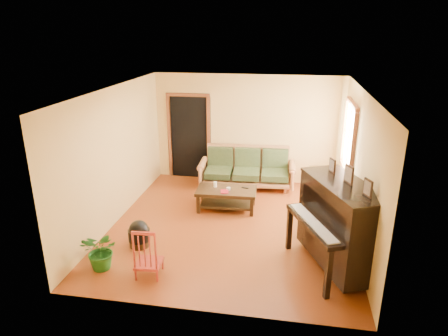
% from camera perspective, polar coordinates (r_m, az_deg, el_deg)
% --- Properties ---
extents(floor, '(5.00, 5.00, 0.00)m').
position_cam_1_polar(floor, '(7.79, 1.02, -8.21)').
color(floor, '#61260C').
rests_on(floor, ground).
extents(doorway, '(1.08, 0.16, 2.05)m').
position_cam_1_polar(doorway, '(9.97, -5.01, 4.33)').
color(doorway, black).
rests_on(doorway, floor).
extents(window, '(0.12, 1.36, 1.46)m').
position_cam_1_polar(window, '(8.47, 17.47, 4.08)').
color(window, white).
rests_on(window, right_wall).
extents(sofa, '(2.24, 1.04, 0.94)m').
position_cam_1_polar(sofa, '(9.44, 3.26, -0.04)').
color(sofa, '#965D37').
rests_on(sofa, floor).
extents(coffee_table, '(1.26, 0.73, 0.45)m').
position_cam_1_polar(coffee_table, '(8.37, 0.35, -4.46)').
color(coffee_table, black).
rests_on(coffee_table, floor).
extents(armchair, '(0.94, 0.97, 0.83)m').
position_cam_1_polar(armchair, '(7.90, 14.26, -5.08)').
color(armchair, '#965D37').
rests_on(armchair, floor).
extents(piano, '(1.52, 1.86, 1.43)m').
position_cam_1_polar(piano, '(6.49, 16.23, -7.99)').
color(piano, black).
rests_on(piano, floor).
extents(footstool, '(0.48, 0.48, 0.36)m').
position_cam_1_polar(footstool, '(7.20, -12.01, -9.55)').
color(footstool, black).
rests_on(footstool, floor).
extents(red_chair, '(0.41, 0.45, 0.83)m').
position_cam_1_polar(red_chair, '(6.28, -10.78, -11.59)').
color(red_chair, maroon).
rests_on(red_chair, floor).
extents(leaning_frame, '(0.41, 0.17, 0.53)m').
position_cam_1_polar(leaning_frame, '(9.80, 13.18, -1.06)').
color(leaning_frame, '#AC7F39').
rests_on(leaning_frame, floor).
extents(ceramic_crock, '(0.26, 0.26, 0.25)m').
position_cam_1_polar(ceramic_crock, '(9.83, 13.95, -1.93)').
color(ceramic_crock, '#364AA4').
rests_on(ceramic_crock, floor).
extents(potted_plant, '(0.70, 0.64, 0.65)m').
position_cam_1_polar(potted_plant, '(6.64, -17.03, -11.24)').
color(potted_plant, '#1A5217').
rests_on(potted_plant, floor).
extents(book, '(0.19, 0.23, 0.02)m').
position_cam_1_polar(book, '(8.13, -0.47, -3.40)').
color(book, maroon).
rests_on(book, coffee_table).
extents(candle, '(0.09, 0.09, 0.12)m').
position_cam_1_polar(candle, '(8.38, -1.26, -2.33)').
color(candle, white).
rests_on(candle, coffee_table).
extents(glass_jar, '(0.10, 0.10, 0.06)m').
position_cam_1_polar(glass_jar, '(8.23, 0.63, -2.98)').
color(glass_jar, white).
rests_on(glass_jar, coffee_table).
extents(remote, '(0.15, 0.08, 0.01)m').
position_cam_1_polar(remote, '(8.34, 3.03, -2.84)').
color(remote, black).
rests_on(remote, coffee_table).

